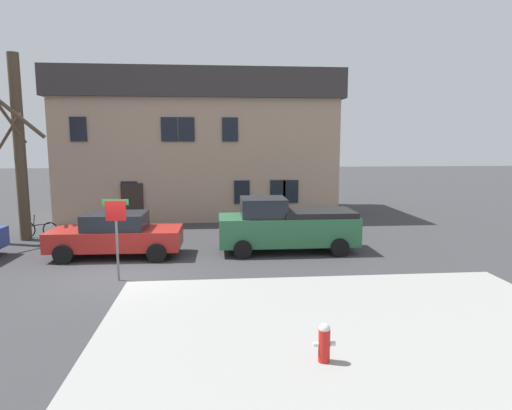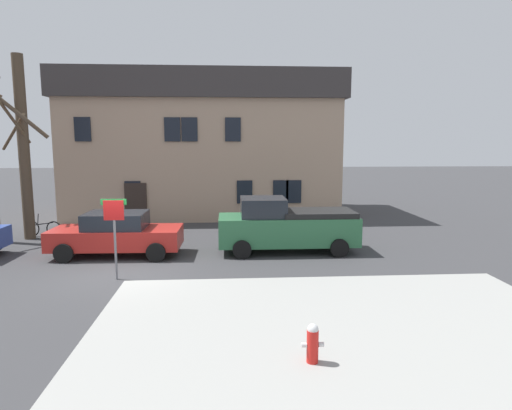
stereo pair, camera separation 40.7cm
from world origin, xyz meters
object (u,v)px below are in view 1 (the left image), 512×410
car_red_sedan (116,235)px  fire_hydrant (324,342)px  building_main (200,145)px  tree_bare_mid (17,142)px  street_sign_pole (116,224)px  bicycle_leaning (39,229)px  pickup_truck_green (286,225)px

car_red_sedan → fire_hydrant: 10.36m
building_main → tree_bare_mid: (-7.35, -6.89, 0.16)m
fire_hydrant → street_sign_pole: 7.67m
bicycle_leaning → pickup_truck_green: bearing=-18.0°
pickup_truck_green → tree_bare_mid: bearing=165.0°
tree_bare_mid → street_sign_pole: bearing=-49.2°
pickup_truck_green → street_sign_pole: 6.51m
building_main → street_sign_pole: bearing=-99.2°
street_sign_pole → pickup_truck_green: bearing=29.1°
pickup_truck_green → street_sign_pole: bearing=-150.9°
car_red_sedan → street_sign_pole: street_sign_pole is taller
car_red_sedan → street_sign_pole: 3.18m
tree_bare_mid → bicycle_leaning: bearing=44.1°
street_sign_pole → car_red_sedan: bearing=102.9°
fire_hydrant → bicycle_leaning: (-9.74, 12.26, -0.14)m
building_main → street_sign_pole: building_main is taller
building_main → car_red_sedan: (-2.78, -10.01, -3.21)m
fire_hydrant → car_red_sedan: bearing=123.0°
tree_bare_mid → bicycle_leaning: 3.87m
tree_bare_mid → fire_hydrant: tree_bare_mid is taller
tree_bare_mid → street_sign_pole: 8.39m
tree_bare_mid → car_red_sedan: size_ratio=1.76×
pickup_truck_green → fire_hydrant: (-0.70, -8.88, -0.50)m
tree_bare_mid → street_sign_pole: tree_bare_mid is taller
car_red_sedan → fire_hydrant: (5.64, -8.69, -0.31)m
tree_bare_mid → street_sign_pole: (5.25, -6.08, -2.43)m
building_main → bicycle_leaning: (-6.88, -6.44, -3.65)m
building_main → car_red_sedan: building_main is taller
pickup_truck_green → building_main: bearing=109.9°
fire_hydrant → street_sign_pole: (-4.96, 5.73, 1.25)m
pickup_truck_green → bicycle_leaning: pickup_truck_green is taller
street_sign_pole → bicycle_leaning: (-4.78, 6.53, -1.39)m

